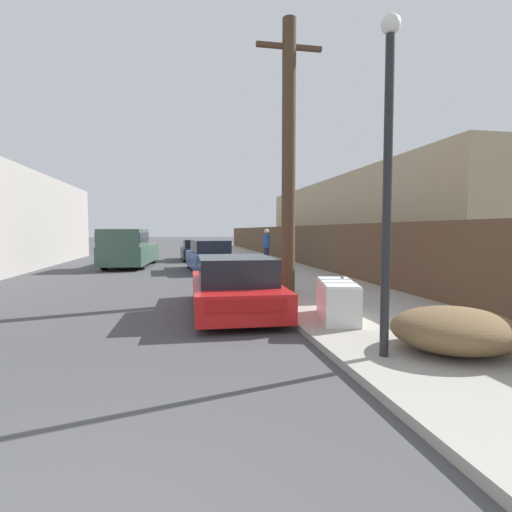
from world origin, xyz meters
TOP-DOWN VIEW (x-y plane):
  - sidewalk_curb at (5.30, 23.50)m, footprint 4.20×63.00m
  - discarded_fridge at (4.09, 5.59)m, footprint 1.00×1.75m
  - parked_sports_car_red at (2.29, 7.22)m, footprint 1.92×4.52m
  - car_parked_mid at (2.40, 16.52)m, footprint 2.07×4.65m
  - car_parked_far at (2.08, 23.19)m, footprint 1.97×4.31m
  - pickup_truck at (-1.44, 18.93)m, footprint 2.48×5.76m
  - utility_pole at (4.02, 8.94)m, footprint 1.80×0.37m
  - street_lamp at (3.84, 3.30)m, footprint 0.26×0.26m
  - brush_pile at (4.94, 3.33)m, footprint 1.77×1.65m
  - wooden_fence at (7.25, 23.00)m, footprint 0.08×42.82m
  - building_right_house at (12.32, 20.42)m, footprint 6.00×23.57m
  - pedestrian at (5.36, 17.93)m, footprint 0.34×0.34m

SIDE VIEW (x-z plane):
  - sidewalk_curb at x=5.30m, z-range 0.00..0.12m
  - brush_pile at x=4.94m, z-range 0.12..0.74m
  - discarded_fridge at x=4.09m, z-range 0.11..0.87m
  - parked_sports_car_red at x=2.29m, z-range -0.06..1.21m
  - car_parked_far at x=2.08m, z-range -0.04..1.24m
  - car_parked_mid at x=2.40m, z-range -0.05..1.36m
  - pickup_truck at x=-1.44m, z-range -0.01..1.89m
  - pedestrian at x=5.36m, z-range 0.15..1.94m
  - wooden_fence at x=7.25m, z-range 0.12..2.08m
  - building_right_house at x=12.32m, z-range 0.00..4.73m
  - street_lamp at x=3.84m, z-range 0.49..5.04m
  - utility_pole at x=4.02m, z-range 0.19..7.54m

